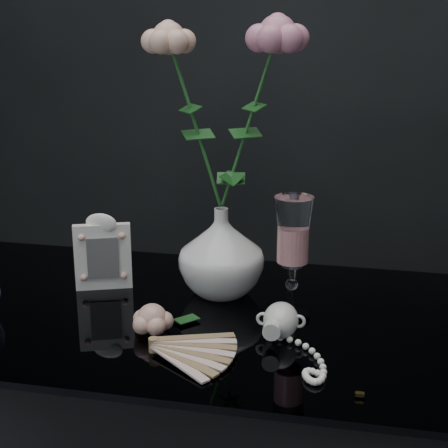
% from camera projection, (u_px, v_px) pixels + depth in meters
% --- Properties ---
extents(vase, '(0.20, 0.20, 0.17)m').
position_uv_depth(vase, '(221.00, 252.00, 1.28)').
color(vase, white).
rests_on(vase, table).
extents(wine_glass, '(0.09, 0.09, 0.22)m').
position_uv_depth(wine_glass, '(292.00, 259.00, 1.17)').
color(wine_glass, white).
rests_on(wine_glass, table).
extents(picture_frame, '(0.13, 0.12, 0.15)m').
position_uv_depth(picture_frame, '(103.00, 251.00, 1.30)').
color(picture_frame, white).
rests_on(picture_frame, table).
extents(paper_fan, '(0.30, 0.26, 0.03)m').
position_uv_depth(paper_fan, '(154.00, 343.00, 1.07)').
color(paper_fan, beige).
rests_on(paper_fan, table).
extents(loose_rose, '(0.16, 0.18, 0.05)m').
position_uv_depth(loose_rose, '(152.00, 319.00, 1.13)').
color(loose_rose, '#DDA28F').
rests_on(loose_rose, table).
extents(pearl_jar, '(0.21, 0.22, 0.06)m').
position_uv_depth(pearl_jar, '(281.00, 319.00, 1.12)').
color(pearl_jar, silver).
rests_on(pearl_jar, table).
extents(roses, '(0.27, 0.12, 0.40)m').
position_uv_depth(roses, '(226.00, 101.00, 1.20)').
color(roses, '#EDB398').
rests_on(roses, vase).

